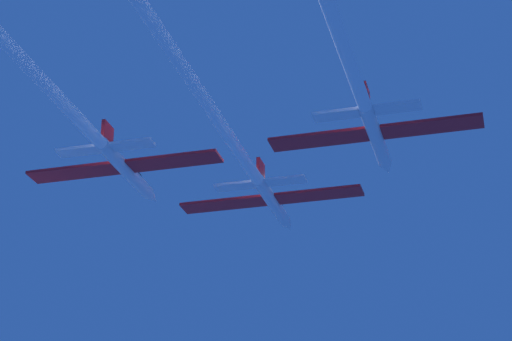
% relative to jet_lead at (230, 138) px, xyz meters
% --- Properties ---
extents(jet_lead, '(19.73, 58.27, 3.27)m').
position_rel_jet_lead_xyz_m(jet_lead, '(0.00, 0.00, 0.00)').
color(jet_lead, white).
extents(jet_left_wing, '(19.73, 53.89, 3.27)m').
position_rel_jet_lead_xyz_m(jet_left_wing, '(-11.65, -10.87, -0.42)').
color(jet_left_wing, white).
extents(jet_right_wing, '(19.73, 60.80, 3.27)m').
position_rel_jet_lead_xyz_m(jet_right_wing, '(13.13, -13.88, 0.08)').
color(jet_right_wing, white).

